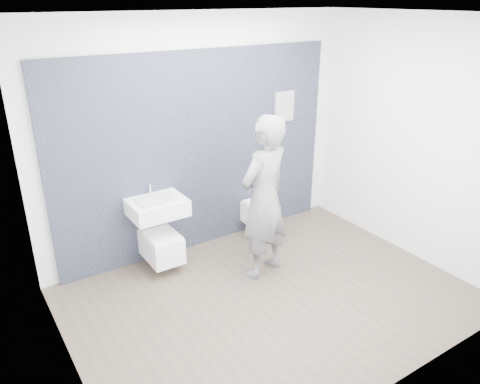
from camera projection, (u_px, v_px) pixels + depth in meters
ground at (271, 298)px, 4.92m from camera, size 4.00×4.00×0.00m
room_shell at (276, 139)px, 4.25m from camera, size 4.00×4.00×4.00m
tile_wall at (203, 241)px, 6.06m from camera, size 3.60×0.06×2.40m
washbasin at (157, 207)px, 5.20m from camera, size 0.62×0.46×0.46m
toilet_square at (161, 244)px, 5.36m from camera, size 0.36×0.52×0.67m
toilet_rounded at (263, 215)px, 6.06m from camera, size 0.33×0.56×0.30m
info_placard at (280, 220)px, 6.64m from camera, size 0.29×0.03×0.39m
visitor at (264, 198)px, 5.04m from camera, size 0.76×0.60×1.84m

